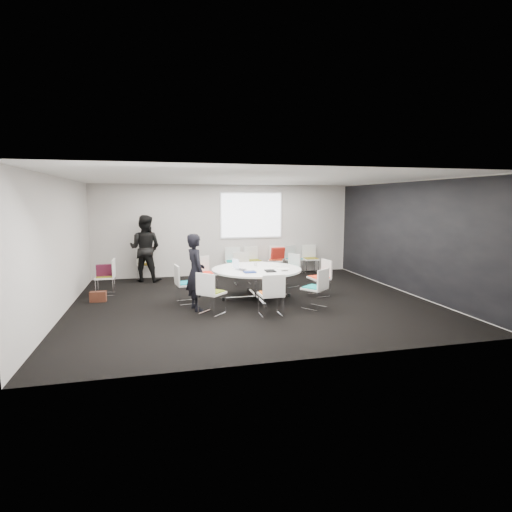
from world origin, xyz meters
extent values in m
cube|color=black|center=(0.00, 0.00, -0.02)|extent=(8.00, 7.00, 0.04)
cube|color=white|center=(0.00, 0.00, 2.82)|extent=(8.00, 7.00, 0.04)
cube|color=beige|center=(0.00, 3.52, 1.40)|extent=(8.00, 0.04, 2.80)
cube|color=beige|center=(0.00, -3.52, 1.40)|extent=(8.00, 0.04, 2.80)
cube|color=beige|center=(-4.02, 0.00, 1.40)|extent=(0.04, 7.00, 2.80)
cube|color=beige|center=(4.02, 0.00, 1.40)|extent=(0.04, 7.00, 2.80)
cube|color=black|center=(3.99, 0.00, 1.40)|extent=(0.01, 6.94, 2.74)
cube|color=silver|center=(0.17, 0.21, 0.04)|extent=(0.90, 0.90, 0.08)
cylinder|color=silver|center=(0.17, 0.21, 0.36)|extent=(0.10, 0.10, 0.65)
cylinder|color=white|center=(0.17, 0.21, 0.71)|extent=(2.10, 2.10, 0.04)
cube|color=white|center=(0.80, 3.46, 1.85)|extent=(1.90, 0.03, 1.35)
cube|color=silver|center=(1.72, 0.14, 0.21)|extent=(0.47, 0.47, 0.42)
cube|color=white|center=(1.72, 0.14, 0.44)|extent=(0.50, 0.52, 0.04)
cube|color=red|center=(1.72, 0.14, 0.47)|extent=(0.43, 0.45, 0.03)
cube|color=white|center=(1.92, 0.17, 0.67)|extent=(0.10, 0.46, 0.42)
cube|color=silver|center=(1.33, 1.34, 0.21)|extent=(0.56, 0.56, 0.42)
cube|color=white|center=(1.33, 1.34, 0.44)|extent=(0.59, 0.60, 0.04)
cube|color=#087A75|center=(1.33, 1.34, 0.47)|extent=(0.51, 0.52, 0.03)
cube|color=white|center=(1.52, 1.42, 0.67)|extent=(0.22, 0.43, 0.42)
cube|color=silver|center=(0.18, 1.89, 0.21)|extent=(0.42, 0.42, 0.42)
cube|color=white|center=(0.18, 1.89, 0.44)|extent=(0.46, 0.44, 0.04)
cube|color=#746417|center=(0.18, 1.89, 0.47)|extent=(0.40, 0.38, 0.03)
cube|color=white|center=(0.18, 2.10, 0.67)|extent=(0.46, 0.04, 0.42)
cube|color=silver|center=(-0.89, 1.32, 0.21)|extent=(0.57, 0.57, 0.42)
cube|color=white|center=(-0.89, 1.32, 0.44)|extent=(0.61, 0.60, 0.04)
cube|color=red|center=(-0.89, 1.32, 0.47)|extent=(0.53, 0.52, 0.03)
cube|color=white|center=(-0.99, 1.51, 0.67)|extent=(0.43, 0.24, 0.42)
cube|color=silver|center=(-1.47, 0.21, 0.21)|extent=(0.48, 0.48, 0.42)
cube|color=white|center=(-1.47, 0.21, 0.44)|extent=(0.51, 0.52, 0.04)
cube|color=#087688|center=(-1.47, 0.21, 0.47)|extent=(0.44, 0.46, 0.03)
cube|color=white|center=(-1.68, 0.17, 0.67)|extent=(0.11, 0.46, 0.42)
cube|color=silver|center=(-1.03, -0.81, 0.21)|extent=(0.59, 0.59, 0.42)
cube|color=white|center=(-1.03, -0.81, 0.44)|extent=(0.64, 0.64, 0.04)
cube|color=#5A6C14|center=(-1.03, -0.81, 0.47)|extent=(0.55, 0.55, 0.03)
cube|color=white|center=(-1.17, -0.96, 0.67)|extent=(0.35, 0.35, 0.42)
cube|color=silver|center=(0.11, -1.22, 0.21)|extent=(0.43, 0.43, 0.42)
cube|color=white|center=(0.11, -1.22, 0.44)|extent=(0.47, 0.45, 0.04)
cube|color=#DC5E14|center=(0.11, -1.22, 0.47)|extent=(0.41, 0.39, 0.03)
cube|color=white|center=(0.12, -1.43, 0.67)|extent=(0.46, 0.04, 0.42)
cube|color=silver|center=(1.18, -0.90, 0.21)|extent=(0.59, 0.59, 0.42)
cube|color=white|center=(1.18, -0.90, 0.44)|extent=(0.63, 0.63, 0.04)
cube|color=#08817F|center=(1.18, -0.90, 0.47)|extent=(0.55, 0.54, 0.03)
cube|color=white|center=(1.31, -1.06, 0.67)|extent=(0.39, 0.31, 0.42)
cube|color=silver|center=(0.14, 3.11, 0.21)|extent=(0.45, 0.45, 0.42)
cube|color=white|center=(0.14, 3.11, 0.44)|extent=(0.49, 0.47, 0.04)
cube|color=#0B7777|center=(0.14, 3.11, 0.47)|extent=(0.43, 0.41, 0.03)
cube|color=white|center=(0.16, 3.32, 0.67)|extent=(0.46, 0.07, 0.42)
cube|color=silver|center=(0.79, 3.15, 0.21)|extent=(0.48, 0.48, 0.42)
cube|color=white|center=(0.79, 3.15, 0.44)|extent=(0.53, 0.51, 0.04)
cube|color=#6A6C17|center=(0.79, 3.15, 0.47)|extent=(0.46, 0.44, 0.03)
cube|color=white|center=(0.76, 3.36, 0.67)|extent=(0.46, 0.11, 0.42)
cube|color=silver|center=(1.51, 3.14, 0.21)|extent=(0.55, 0.55, 0.42)
cube|color=white|center=(1.51, 3.14, 0.44)|extent=(0.59, 0.58, 0.04)
cube|color=red|center=(1.51, 3.14, 0.47)|extent=(0.51, 0.50, 0.03)
cube|color=white|center=(1.59, 3.34, 0.67)|extent=(0.44, 0.20, 0.42)
cube|color=silver|center=(2.13, 3.15, 0.21)|extent=(0.56, 0.56, 0.42)
cube|color=white|center=(2.13, 3.15, 0.44)|extent=(0.60, 0.59, 0.04)
cube|color=#09797D|center=(2.13, 3.15, 0.47)|extent=(0.52, 0.51, 0.03)
cube|color=white|center=(2.05, 3.34, 0.67)|extent=(0.43, 0.22, 0.42)
cube|color=silver|center=(2.68, 3.14, 0.21)|extent=(0.44, 0.44, 0.42)
cube|color=white|center=(2.68, 3.14, 0.44)|extent=(0.48, 0.47, 0.04)
cube|color=olive|center=(2.68, 3.14, 0.47)|extent=(0.42, 0.40, 0.03)
cube|color=white|center=(2.70, 3.35, 0.67)|extent=(0.46, 0.06, 0.42)
cube|color=silver|center=(-3.36, 1.48, 0.21)|extent=(0.42, 0.42, 0.42)
cube|color=white|center=(-3.36, 1.48, 0.44)|extent=(0.44, 0.46, 0.04)
cube|color=olive|center=(-3.36, 1.48, 0.47)|extent=(0.38, 0.40, 0.03)
cube|color=white|center=(-3.15, 1.48, 0.67)|extent=(0.04, 0.46, 0.42)
cube|color=silver|center=(-2.44, 3.15, 0.21)|extent=(0.51, 0.51, 0.42)
cube|color=white|center=(-2.44, 3.15, 0.44)|extent=(0.55, 0.54, 0.04)
cube|color=brown|center=(-2.44, 3.15, 0.47)|extent=(0.48, 0.46, 0.03)
cube|color=white|center=(-2.49, 3.35, 0.67)|extent=(0.46, 0.14, 0.42)
imported|color=black|center=(-1.31, -0.40, 0.82)|extent=(0.52, 0.67, 1.63)
imported|color=black|center=(-2.44, 3.00, 0.95)|extent=(1.12, 1.00, 1.91)
imported|color=#333338|center=(-0.19, 0.11, 0.74)|extent=(0.31, 0.35, 0.02)
cube|color=silver|center=(-0.33, 0.21, 0.86)|extent=(0.11, 0.29, 0.22)
cube|color=black|center=(0.38, -0.22, 0.74)|extent=(0.23, 0.31, 0.02)
cube|color=navy|center=(-0.10, -0.26, 0.74)|extent=(0.27, 0.22, 0.03)
cube|color=silver|center=(0.66, 0.45, 0.73)|extent=(0.37, 0.35, 0.00)
cube|color=white|center=(0.77, 0.06, 0.73)|extent=(0.31, 0.22, 0.00)
cylinder|color=white|center=(0.23, 0.57, 0.78)|extent=(0.08, 0.08, 0.09)
cube|color=black|center=(0.72, -0.24, 0.73)|extent=(0.15, 0.10, 0.01)
cube|color=#461224|center=(-3.36, 1.48, 0.62)|extent=(0.41, 0.18, 0.28)
cube|color=#482317|center=(-3.45, 0.80, 0.12)|extent=(0.37, 0.18, 0.24)
cube|color=#A61E14|center=(1.51, 2.93, 0.70)|extent=(0.46, 0.25, 0.36)
camera|label=1|loc=(-2.04, -8.78, 2.33)|focal=28.00mm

